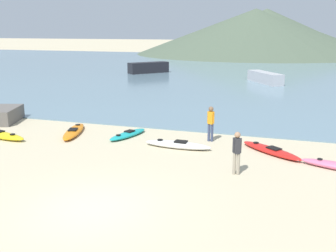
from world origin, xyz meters
TOP-DOWN VIEW (x-y plane):
  - ground_plane at (0.00, 0.00)m, footprint 400.00×400.00m
  - bay_water at (0.00, 45.08)m, footprint 160.00×70.00m
  - far_hill_left at (-3.72, 82.94)m, footprint 54.01×54.01m
  - far_hill_midleft at (-1.43, 84.14)m, footprint 44.97×44.97m
  - kayak_on_sand_0 at (-8.49, 5.81)m, footprint 3.43×1.39m
  - kayak_on_sand_2 at (-2.36, 8.11)m, footprint 1.40×2.84m
  - kayak_on_sand_3 at (-5.35, 7.73)m, footprint 1.79×3.54m
  - kayak_on_sand_4 at (4.94, 7.52)m, footprint 3.10×2.72m
  - kayak_on_sand_5 at (0.69, 6.99)m, footprint 3.26×0.86m
  - person_near_foreground at (3.83, 4.34)m, footprint 0.34×0.30m
  - person_near_waterline at (1.92, 8.59)m, footprint 0.36×0.24m
  - moored_boat_0 at (2.74, 31.68)m, footprint 4.05×5.27m
  - moored_boat_1 at (-12.14, 36.92)m, footprint 4.50×4.92m

SIDE VIEW (x-z plane):
  - ground_plane at x=0.00m, z-range 0.00..0.00m
  - bay_water at x=0.00m, z-range 0.00..0.06m
  - kayak_on_sand_2 at x=-2.36m, z-range -0.02..0.27m
  - kayak_on_sand_4 at x=4.94m, z-range -0.02..0.29m
  - kayak_on_sand_3 at x=-5.35m, z-range -0.02..0.30m
  - kayak_on_sand_5 at x=0.69m, z-range -0.02..0.34m
  - kayak_on_sand_0 at x=-8.49m, z-range -0.02..0.35m
  - moored_boat_0 at x=2.74m, z-range 0.06..1.16m
  - moored_boat_1 at x=-12.14m, z-range 0.06..1.40m
  - person_near_foreground at x=3.83m, z-range 0.12..1.82m
  - person_near_waterline at x=1.92m, z-range 0.13..1.90m
  - far_hill_left at x=-3.72m, z-range 0.00..10.01m
  - far_hill_midleft at x=-1.43m, z-range 0.00..10.01m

